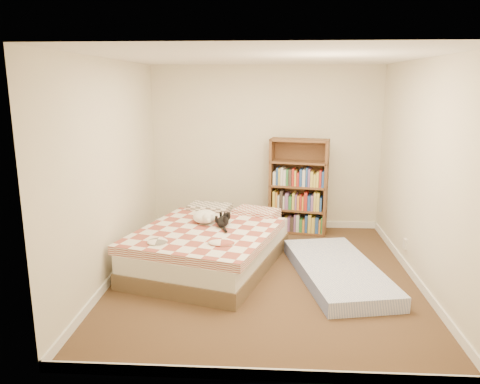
# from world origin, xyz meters

# --- Properties ---
(room) EXTENTS (3.51, 4.01, 2.51)m
(room) POSITION_xyz_m (0.00, 0.00, 1.20)
(room) COLOR #49311F
(room) RESTS_ON ground
(bed) EXTENTS (2.01, 2.43, 0.56)m
(bed) POSITION_xyz_m (-0.67, 0.34, 0.26)
(bed) COLOR brown
(bed) RESTS_ON room
(bookshelf) EXTENTS (0.92, 0.46, 1.43)m
(bookshelf) POSITION_xyz_m (0.50, 1.75, 0.53)
(bookshelf) COLOR #4F341B
(bookshelf) RESTS_ON room
(floor_mattress) EXTENTS (1.19, 2.01, 0.17)m
(floor_mattress) POSITION_xyz_m (0.86, -0.00, 0.08)
(floor_mattress) COLOR #7382C0
(floor_mattress) RESTS_ON room
(black_cat) EXTENTS (0.22, 0.57, 0.13)m
(black_cat) POSITION_xyz_m (-0.51, 0.39, 0.56)
(black_cat) COLOR black
(black_cat) RESTS_ON bed
(white_dog) EXTENTS (0.41, 0.43, 0.16)m
(white_dog) POSITION_xyz_m (-0.75, 0.47, 0.59)
(white_dog) COLOR white
(white_dog) RESTS_ON bed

